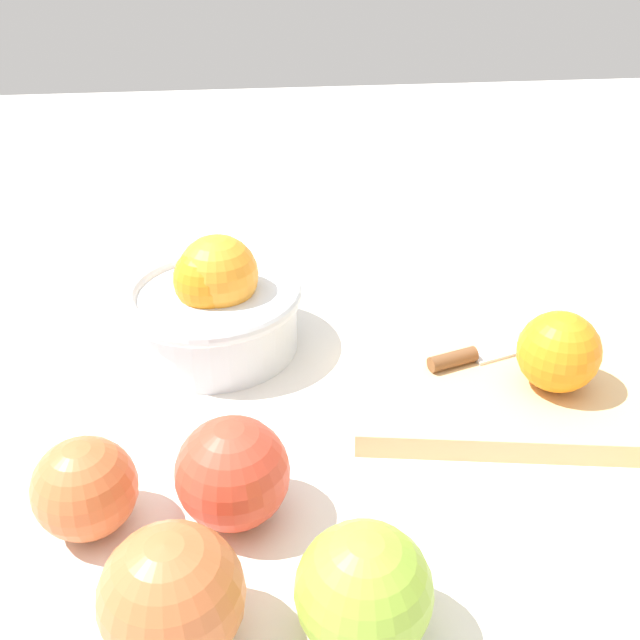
{
  "coord_description": "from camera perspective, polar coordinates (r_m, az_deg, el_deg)",
  "views": [
    {
      "loc": [
        -0.14,
        -0.45,
        0.38
      ],
      "look_at": [
        -0.07,
        0.11,
        0.04
      ],
      "focal_mm": 40.13,
      "sensor_mm": 36.0,
      "label": 1
    }
  ],
  "objects": [
    {
      "name": "apple_front_left_2",
      "position": [
        0.52,
        -18.22,
        -12.61
      ],
      "size": [
        0.07,
        0.07,
        0.07
      ],
      "primitive_type": "sphere",
      "color": "#CC6638",
      "rests_on": "ground_plane"
    },
    {
      "name": "orange_on_board",
      "position": [
        0.62,
        18.5,
        -2.41
      ],
      "size": [
        0.07,
        0.07,
        0.07
      ],
      "primitive_type": "sphere",
      "color": "orange",
      "rests_on": "cutting_board"
    },
    {
      "name": "apple_front_left",
      "position": [
        0.5,
        -6.98,
        -12.01
      ],
      "size": [
        0.08,
        0.08,
        0.08
      ],
      "primitive_type": "sphere",
      "color": "#D6422D",
      "rests_on": "ground_plane"
    },
    {
      "name": "apple_front_left_3",
      "position": [
        0.44,
        -11.71,
        -20.74
      ],
      "size": [
        0.08,
        0.08,
        0.08
      ],
      "primitive_type": "sphere",
      "color": "#CC6638",
      "rests_on": "ground_plane"
    },
    {
      "name": "knife",
      "position": [
        0.66,
        12.95,
        -2.58
      ],
      "size": [
        0.15,
        0.06,
        0.01
      ],
      "color": "silver",
      "rests_on": "cutting_board"
    },
    {
      "name": "ground_plane",
      "position": [
        0.6,
        7.98,
        -8.37
      ],
      "size": [
        2.4,
        2.4,
        0.0
      ],
      "primitive_type": "plane",
      "color": "silver"
    },
    {
      "name": "apple_front_left_4",
      "position": [
        0.43,
        3.5,
        -20.75
      ],
      "size": [
        0.08,
        0.08,
        0.08
      ],
      "primitive_type": "sphere",
      "color": "#8EB738",
      "rests_on": "ground_plane"
    },
    {
      "name": "bowl",
      "position": [
        0.68,
        -8.54,
        1.28
      ],
      "size": [
        0.17,
        0.17,
        0.11
      ],
      "color": "silver",
      "rests_on": "ground_plane"
    },
    {
      "name": "cutting_board",
      "position": [
        0.64,
        14.6,
        -5.45
      ],
      "size": [
        0.28,
        0.2,
        0.02
      ],
      "primitive_type": "cube",
      "rotation": [
        0.0,
        0.0,
        -0.17
      ],
      "color": "#DBB77F",
      "rests_on": "ground_plane"
    }
  ]
}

